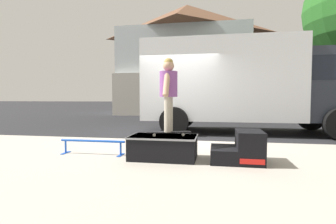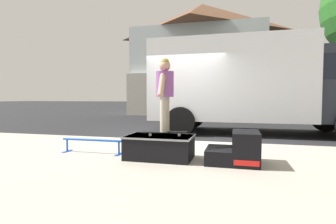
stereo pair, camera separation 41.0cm
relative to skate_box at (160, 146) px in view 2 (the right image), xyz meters
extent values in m
plane|color=black|center=(-0.29, 2.52, -0.33)|extent=(140.00, 140.00, 0.00)
cube|color=#A8A093|center=(-0.29, -0.48, -0.27)|extent=(50.00, 5.00, 0.12)
cube|color=black|center=(0.00, 0.00, -0.01)|extent=(1.13, 0.69, 0.40)
cube|color=gray|center=(0.00, 0.00, 0.17)|extent=(1.15, 0.71, 0.03)
cube|color=black|center=(1.02, 0.00, -0.10)|extent=(0.42, 0.71, 0.24)
cube|color=black|center=(1.44, 0.00, 0.05)|extent=(0.42, 0.71, 0.52)
cube|color=red|center=(1.44, -0.36, -0.12)|extent=(0.37, 0.01, 0.08)
cylinder|color=blue|center=(-1.38, 0.11, 0.04)|extent=(1.27, 0.04, 0.04)
cylinder|color=blue|center=(-1.94, 0.11, -0.09)|extent=(0.04, 0.04, 0.25)
cube|color=blue|center=(-1.94, 0.11, -0.21)|extent=(0.06, 0.28, 0.01)
cylinder|color=blue|center=(-0.83, 0.11, -0.09)|extent=(0.04, 0.04, 0.25)
cube|color=blue|center=(-0.83, 0.11, -0.21)|extent=(0.06, 0.28, 0.01)
cube|color=black|center=(0.08, 0.05, 0.25)|extent=(0.81, 0.37, 0.02)
cylinder|color=silver|center=(0.30, 0.19, 0.21)|extent=(0.06, 0.04, 0.05)
cylinder|color=silver|center=(0.34, 0.02, 0.21)|extent=(0.06, 0.04, 0.05)
cylinder|color=silver|center=(-0.18, 0.08, 0.21)|extent=(0.06, 0.04, 0.05)
cylinder|color=silver|center=(-0.14, -0.10, 0.21)|extent=(0.06, 0.04, 0.05)
cylinder|color=#B7AD99|center=(0.08, 0.12, 0.56)|extent=(0.12, 0.12, 0.61)
cylinder|color=#B7AD99|center=(0.08, -0.03, 0.56)|extent=(0.12, 0.12, 0.61)
cylinder|color=#8C4C99|center=(0.08, 0.05, 1.08)|extent=(0.31, 0.31, 0.44)
cylinder|color=tan|center=(0.08, 0.24, 1.07)|extent=(0.10, 0.27, 0.42)
cylinder|color=tan|center=(0.08, -0.15, 1.07)|extent=(0.10, 0.27, 0.42)
sphere|color=tan|center=(0.08, 0.05, 1.40)|extent=(0.19, 0.19, 0.19)
sphere|color=tan|center=(0.08, 0.05, 1.45)|extent=(0.16, 0.16, 0.16)
cube|color=silver|center=(1.03, 4.72, 1.42)|extent=(5.00, 2.35, 2.60)
cylinder|color=black|center=(4.32, 5.90, 0.12)|extent=(0.90, 0.28, 0.90)
cylinder|color=black|center=(-0.37, 5.90, 0.12)|extent=(0.90, 0.28, 0.90)
cylinder|color=black|center=(-0.37, 3.55, 0.12)|extent=(0.90, 0.28, 0.90)
cube|color=silver|center=(-1.37, 16.27, 2.67)|extent=(9.00, 7.50, 6.00)
cube|color=#B2ADA3|center=(-1.37, 12.27, 1.07)|extent=(9.00, 0.50, 2.80)
pyramid|color=brown|center=(-1.37, 16.27, 6.87)|extent=(9.54, 7.95, 2.40)
camera|label=1|loc=(0.89, -4.44, 0.85)|focal=28.03mm
camera|label=2|loc=(1.29, -4.35, 0.85)|focal=28.03mm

